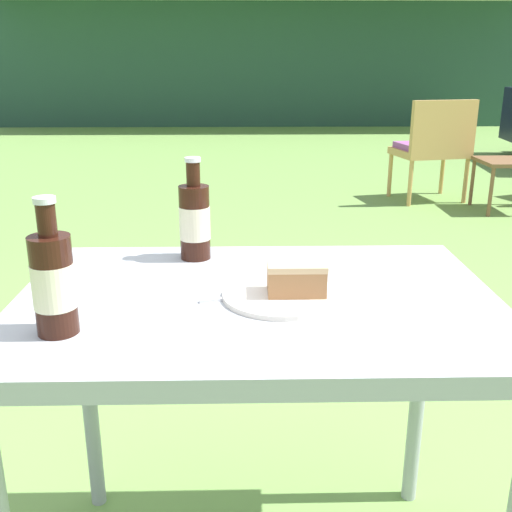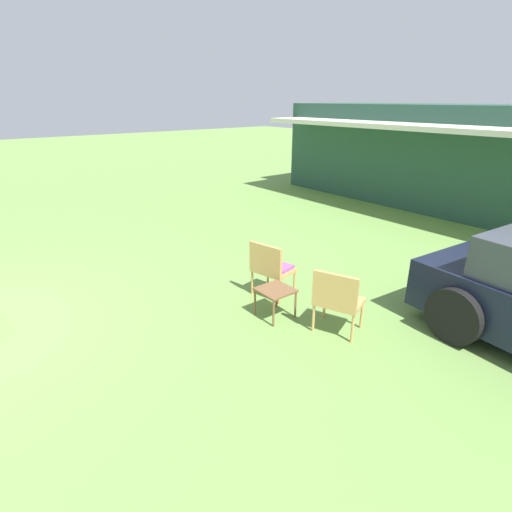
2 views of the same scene
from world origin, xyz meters
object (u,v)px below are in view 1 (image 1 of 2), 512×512
at_px(garden_side_table, 508,166).
at_px(cola_bottle_near, 195,220).
at_px(cola_bottle_far, 53,282).
at_px(cake_on_plate, 289,287).
at_px(patio_table, 257,330).
at_px(wicker_chair_cushioned, 434,144).

bearing_deg(garden_side_table, cola_bottle_near, -123.40).
relative_size(garden_side_table, cola_bottle_near, 1.89).
bearing_deg(cola_bottle_far, cake_on_plate, 20.12).
bearing_deg(patio_table, cola_bottle_far, -155.05).
bearing_deg(cola_bottle_far, garden_side_table, 57.22).
distance_m(cake_on_plate, cola_bottle_far, 0.44).
distance_m(wicker_chair_cushioned, cola_bottle_far, 4.62).
xyz_separation_m(wicker_chair_cushioned, cola_bottle_far, (-1.95, -4.17, 0.34)).
relative_size(cake_on_plate, cola_bottle_far, 0.98).
bearing_deg(cola_bottle_near, cola_bottle_far, -117.12).
height_order(patio_table, cola_bottle_near, cola_bottle_near).
xyz_separation_m(patio_table, cola_bottle_near, (-0.14, 0.24, 0.17)).
relative_size(wicker_chair_cushioned, cake_on_plate, 3.74).
relative_size(cola_bottle_near, cola_bottle_far, 1.00).
height_order(wicker_chair_cushioned, patio_table, wicker_chair_cushioned).
height_order(cola_bottle_near, cola_bottle_far, same).
bearing_deg(cake_on_plate, garden_side_table, 60.79).
relative_size(wicker_chair_cushioned, cola_bottle_near, 3.66).
bearing_deg(garden_side_table, cola_bottle_far, -122.78).
distance_m(patio_table, cake_on_plate, 0.12).
bearing_deg(cola_bottle_far, cola_bottle_near, 62.88).
distance_m(wicker_chair_cushioned, garden_side_table, 0.63).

